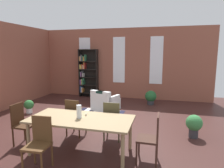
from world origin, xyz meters
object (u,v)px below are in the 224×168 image
Objects in this scene: dining_chair_far_left at (75,116)px; potted_plant_by_shelf at (194,124)px; vase_on_table at (79,112)px; dining_table at (81,121)px; potted_plant_window at (151,97)px; dining_chair_head_left at (22,123)px; potted_plant_corner at (29,106)px; bookshelf_tall at (87,73)px; dining_chair_head_right at (151,136)px; dining_chair_near_left at (39,141)px; dining_chair_far_right at (112,120)px; armchair_white at (105,102)px.

dining_chair_far_left is 2.97m from potted_plant_by_shelf.
potted_plant_by_shelf is at bearing 29.81° from vase_on_table.
dining_table is at bearing -56.13° from dining_chair_far_left.
potted_plant_by_shelf is 1.00× the size of potted_plant_window.
potted_plant_corner is at bearing 124.49° from dining_chair_head_left.
bookshelf_tall reaches higher than potted_plant_corner.
dining_chair_head_right is at bearing -0.02° from vase_on_table.
dining_chair_head_left reaches higher than dining_table.
dining_chair_near_left is 0.42× the size of bookshelf_tall.
dining_chair_head_left and dining_chair_far_right have the same top height.
dining_table is 0.21m from vase_on_table.
dining_chair_head_right is 4.32m from potted_plant_window.
dining_chair_far_left is 2.75m from potted_plant_corner.
bookshelf_tall is 2.59m from armchair_white.
dining_chair_head_right and dining_chair_far_right have the same top height.
dining_chair_far_left is at bearing 122.16° from vase_on_table.
dining_chair_head_left is 1.00× the size of dining_chair_head_right.
potted_plant_by_shelf is at bearing 12.94° from dining_chair_far_left.
dining_chair_far_left is at bearing 37.15° from dining_chair_head_left.
dining_chair_head_left is at bearing 179.90° from vase_on_table.
armchair_white is at bearing 71.63° from dining_chair_head_left.
potted_plant_corner is at bearing 143.83° from vase_on_table.
dining_table is at bearing -149.87° from potted_plant_by_shelf.
dining_chair_head_left is 2.53m from potted_plant_corner.
bookshelf_tall reaches higher than dining_table.
dining_chair_near_left reaches higher than potted_plant_window.
potted_plant_by_shelf is at bearing -7.41° from potted_plant_corner.
potted_plant_corner is (-2.87, 2.08, -0.42)m from dining_table.
vase_on_table is 0.48× the size of potted_plant_by_shelf.
dining_chair_head_left is 5.04m from potted_plant_window.
armchair_white is at bearing 22.80° from potted_plant_corner.
potted_plant_by_shelf is (2.89, 2.12, -0.18)m from dining_chair_near_left.
dining_chair_near_left is 3.85m from armchair_white.
potted_plant_corner is 4.61m from potted_plant_window.
dining_chair_near_left is 5.99m from bookshelf_tall.
dining_chair_far_left reaches higher than dining_table.
dining_chair_far_right is 0.94× the size of armchair_white.
dining_chair_far_left is 2.06× the size of potted_plant_corner.
vase_on_table is 0.29× the size of dining_chair_head_left.
dining_chair_near_left is at bearing -122.10° from vase_on_table.
dining_chair_near_left is 0.94× the size of armchair_white.
armchair_white is at bearing 97.04° from vase_on_table.
potted_plant_window is at bearing 71.92° from dining_chair_near_left.
vase_on_table reaches higher than dining_chair_head_left.
dining_chair_head_left is at bearing -159.42° from dining_chair_far_right.
dining_chair_head_right is (1.94, -0.73, 0.00)m from dining_chair_far_left.
dining_chair_far_left is 3.95m from potted_plant_window.
potted_plant_window is (-1.24, 2.92, -0.02)m from potted_plant_by_shelf.
bookshelf_tall is (-1.40, 5.79, 0.64)m from dining_chair_near_left.
armchair_white is (-0.38, 3.11, -0.61)m from vase_on_table.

